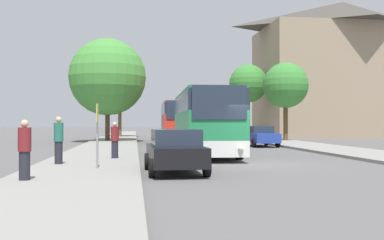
{
  "coord_description": "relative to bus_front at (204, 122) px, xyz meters",
  "views": [
    {
      "loc": [
        -5.19,
        -18.54,
        1.77
      ],
      "look_at": [
        -0.89,
        15.01,
        1.92
      ],
      "focal_mm": 42.0,
      "sensor_mm": 36.0,
      "label": 1
    }
  ],
  "objects": [
    {
      "name": "parked_car_right_far",
      "position": [
        5.35,
        20.38,
        -0.99
      ],
      "size": [
        2.0,
        4.68,
        1.54
      ],
      "rotation": [
        0.0,
        0.0,
        3.15
      ],
      "color": "slate",
      "rests_on": "ground_plane"
    },
    {
      "name": "pedestrian_walking_back",
      "position": [
        -6.66,
        -6.33,
        -0.71
      ],
      "size": [
        0.36,
        0.36,
        1.83
      ],
      "rotation": [
        0.0,
        0.0,
        5.68
      ],
      "color": "#23232D",
      "rests_on": "sidewalk_left"
    },
    {
      "name": "tree_left_far",
      "position": [
        -6.1,
        15.64,
        3.91
      ],
      "size": [
        6.7,
        6.7,
        8.91
      ],
      "color": "#47331E",
      "rests_on": "sidewalk_left"
    },
    {
      "name": "tree_right_mid",
      "position": [
        9.07,
        25.58,
        4.34
      ],
      "size": [
        4.33,
        4.33,
        8.18
      ],
      "color": "#513D23",
      "rests_on": "sidewalk_right"
    },
    {
      "name": "parked_car_right_near",
      "position": [
        5.28,
        7.46,
        -1.02
      ],
      "size": [
        2.02,
        4.14,
        1.47
      ],
      "rotation": [
        0.0,
        0.0,
        3.17
      ],
      "color": "#233D9E",
      "rests_on": "ground_plane"
    },
    {
      "name": "bus_middle",
      "position": [
        -0.07,
        15.33,
        0.05
      ],
      "size": [
        2.94,
        10.45,
        3.46
      ],
      "rotation": [
        0.0,
        0.0,
        -0.03
      ],
      "color": "gray",
      "rests_on": "ground_plane"
    },
    {
      "name": "parked_car_left_curb",
      "position": [
        -2.35,
        -8.71,
        -1.01
      ],
      "size": [
        2.05,
        4.01,
        1.52
      ],
      "rotation": [
        0.0,
        0.0,
        0.03
      ],
      "color": "black",
      "rests_on": "ground_plane"
    },
    {
      "name": "tree_left_near",
      "position": [
        -5.4,
        26.94,
        4.12
      ],
      "size": [
        4.67,
        4.67,
        8.12
      ],
      "color": "brown",
      "rests_on": "sidewalk_left"
    },
    {
      "name": "ground_plane",
      "position": [
        1.45,
        -5.62,
        -1.79
      ],
      "size": [
        300.0,
        300.0,
        0.0
      ],
      "primitive_type": "plane",
      "color": "#565454",
      "rests_on": "ground"
    },
    {
      "name": "building_right_background",
      "position": [
        21.21,
        27.21,
        6.36
      ],
      "size": [
        19.52,
        11.19,
        16.3
      ],
      "color": "gray",
      "rests_on": "ground_plane"
    },
    {
      "name": "bus_stop_sign",
      "position": [
        -5.04,
        -8.15,
        -0.23
      ],
      "size": [
        0.08,
        0.45,
        2.26
      ],
      "color": "gray",
      "rests_on": "sidewalk_left"
    },
    {
      "name": "pedestrian_waiting_near",
      "position": [
        -6.79,
        -11.17,
        -0.79
      ],
      "size": [
        0.36,
        0.36,
        1.68
      ],
      "rotation": [
        0.0,
        0.0,
        1.77
      ],
      "color": "#23232D",
      "rests_on": "sidewalk_left"
    },
    {
      "name": "tree_right_near",
      "position": [
        9.57,
        14.3,
        3.22
      ],
      "size": [
        4.03,
        4.03,
        6.9
      ],
      "color": "#513D23",
      "rests_on": "sidewalk_right"
    },
    {
      "name": "sidewalk_left",
      "position": [
        -5.55,
        -5.62,
        -1.71
      ],
      "size": [
        4.0,
        120.0,
        0.15
      ],
      "primitive_type": "cube",
      "color": "gray",
      "rests_on": "ground_plane"
    },
    {
      "name": "pedestrian_waiting_far",
      "position": [
        -4.62,
        -3.8,
        -0.83
      ],
      "size": [
        0.36,
        0.36,
        1.62
      ],
      "rotation": [
        0.0,
        0.0,
        5.94
      ],
      "color": "#23232D",
      "rests_on": "sidewalk_left"
    },
    {
      "name": "bus_front",
      "position": [
        0.0,
        0.0,
        0.0
      ],
      "size": [
        3.19,
        11.55,
        3.34
      ],
      "rotation": [
        0.0,
        0.0,
        -0.04
      ],
      "color": "silver",
      "rests_on": "ground_plane"
    }
  ]
}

